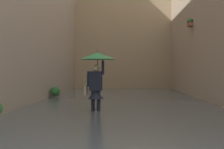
% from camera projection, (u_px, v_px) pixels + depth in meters
% --- Properties ---
extents(ground_plane, '(60.00, 60.00, 0.00)m').
position_uv_depth(ground_plane, '(122.00, 106.00, 13.55)').
color(ground_plane, '#605B56').
extents(flood_water, '(7.71, 27.31, 0.16)m').
position_uv_depth(flood_water, '(122.00, 104.00, 13.55)').
color(flood_water, '#515B60').
rests_on(flood_water, ground_plane).
extents(person_wading, '(1.11, 1.11, 2.07)m').
position_uv_depth(person_wading, '(97.00, 69.00, 10.54)').
color(person_wading, '#4C4233').
rests_on(person_wading, ground_plane).
extents(potted_plant_near_right, '(0.47, 0.47, 0.68)m').
position_uv_depth(potted_plant_near_right, '(55.00, 94.00, 15.99)').
color(potted_plant_near_right, '#66605B').
rests_on(potted_plant_near_right, ground_plane).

